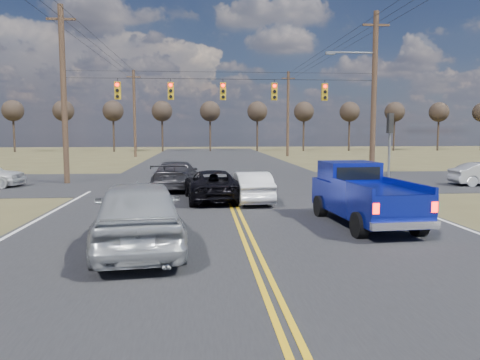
{
  "coord_description": "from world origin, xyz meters",
  "views": [
    {
      "loc": [
        -1.25,
        -9.45,
        3.01
      ],
      "look_at": [
        -0.08,
        4.9,
        1.5
      ],
      "focal_mm": 35.0,
      "sensor_mm": 36.0,
      "label": 1
    }
  ],
  "objects": [
    {
      "name": "dgrey_car_queue",
      "position": [
        -2.56,
        14.76,
        0.74
      ],
      "size": [
        2.51,
        5.24,
        1.47
      ],
      "primitive_type": "imported",
      "rotation": [
        0.0,
        0.0,
        3.05
      ],
      "color": "#323237",
      "rests_on": "ground"
    },
    {
      "name": "utility_poles",
      "position": [
        0.0,
        17.0,
        5.23
      ],
      "size": [
        19.6,
        58.32,
        10.0
      ],
      "color": "#473323",
      "rests_on": "ground"
    },
    {
      "name": "ground",
      "position": [
        0.0,
        0.0,
        0.0
      ],
      "size": [
        160.0,
        160.0,
        0.0
      ],
      "primitive_type": "plane",
      "color": "brown",
      "rests_on": "ground"
    },
    {
      "name": "black_suv",
      "position": [
        -0.8,
        10.62,
        0.67
      ],
      "size": [
        2.64,
        5.02,
        1.35
      ],
      "primitive_type": "imported",
      "rotation": [
        0.0,
        0.0,
        3.23
      ],
      "color": "black",
      "rests_on": "ground"
    },
    {
      "name": "road_cross",
      "position": [
        0.0,
        18.0,
        0.0
      ],
      "size": [
        120.0,
        12.0,
        0.02
      ],
      "primitive_type": "cube",
      "color": "#28282B",
      "rests_on": "ground"
    },
    {
      "name": "white_car_queue",
      "position": [
        0.8,
        10.0,
        0.66
      ],
      "size": [
        1.61,
        4.06,
        1.32
      ],
      "primitive_type": "imported",
      "rotation": [
        0.0,
        0.0,
        3.2
      ],
      "color": "silver",
      "rests_on": "ground"
    },
    {
      "name": "road_main",
      "position": [
        0.0,
        10.0,
        0.0
      ],
      "size": [
        14.0,
        120.0,
        0.02
      ],
      "primitive_type": "cube",
      "color": "#28282B",
      "rests_on": "ground"
    },
    {
      "name": "silver_suv",
      "position": [
        -2.87,
        2.32,
        0.93
      ],
      "size": [
        2.89,
        5.69,
        1.86
      ],
      "primitive_type": "imported",
      "rotation": [
        0.0,
        0.0,
        3.27
      ],
      "color": "#A0A4A8",
      "rests_on": "ground"
    },
    {
      "name": "signal_gantry",
      "position": [
        0.5,
        17.79,
        5.06
      ],
      "size": [
        19.6,
        4.83,
        10.0
      ],
      "color": "#473323",
      "rests_on": "ground"
    },
    {
      "name": "pickup_truck",
      "position": [
        3.9,
        5.09,
        0.95
      ],
      "size": [
        2.39,
        5.35,
        1.96
      ],
      "rotation": [
        0.0,
        0.0,
        0.07
      ],
      "color": "black",
      "rests_on": "ground"
    },
    {
      "name": "treeline",
      "position": [
        0.0,
        26.96,
        5.7
      ],
      "size": [
        87.0,
        117.8,
        7.4
      ],
      "color": "#33261C",
      "rests_on": "ground"
    }
  ]
}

